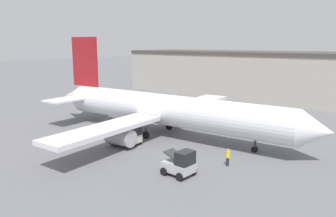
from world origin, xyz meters
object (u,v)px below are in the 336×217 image
(baggage_tug, at_px, (128,135))
(belt_loader_truck, at_px, (180,164))
(ground_crew_worker, at_px, (228,157))
(airplane, at_px, (161,109))

(baggage_tug, xyz_separation_m, belt_loader_truck, (10.21, -3.49, -0.04))
(ground_crew_worker, height_order, belt_loader_truck, belt_loader_truck)
(ground_crew_worker, xyz_separation_m, belt_loader_truck, (-2.13, -4.76, 0.19))
(airplane, height_order, ground_crew_worker, airplane)
(airplane, xyz_separation_m, belt_loader_truck, (9.96, -9.29, -2.22))
(ground_crew_worker, distance_m, belt_loader_truck, 5.21)
(airplane, height_order, baggage_tug, airplane)
(airplane, bearing_deg, belt_loader_truck, -46.78)
(baggage_tug, relative_size, belt_loader_truck, 1.35)
(belt_loader_truck, bearing_deg, airplane, 140.18)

